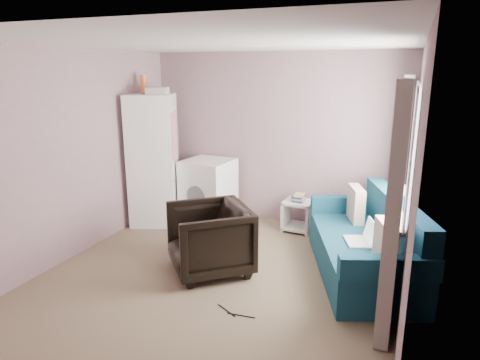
% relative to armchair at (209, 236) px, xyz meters
% --- Properties ---
extents(room, '(3.84, 4.24, 2.54)m').
position_rel_armchair_xyz_m(room, '(0.17, -0.17, 0.82)').
color(room, '#7E6A52').
rests_on(room, ground).
extents(armchair, '(1.15, 1.15, 0.87)m').
position_rel_armchair_xyz_m(armchair, '(0.00, 0.00, 0.00)').
color(armchair, black).
rests_on(armchair, ground).
extents(fridge, '(0.86, 0.85, 2.17)m').
position_rel_armchair_xyz_m(fridge, '(-1.48, 1.18, 0.54)').
color(fridge, white).
rests_on(fridge, ground).
extents(washing_machine, '(0.73, 0.73, 0.95)m').
position_rel_armchair_xyz_m(washing_machine, '(-0.75, 1.51, 0.06)').
color(washing_machine, white).
rests_on(washing_machine, ground).
extents(side_table, '(0.42, 0.42, 0.54)m').
position_rel_armchair_xyz_m(side_table, '(0.62, 1.63, -0.18)').
color(side_table, silver).
rests_on(side_table, ground).
extents(sofa, '(1.54, 2.19, 0.89)m').
position_rel_armchair_xyz_m(sofa, '(1.68, 0.58, -0.11)').
color(sofa, '#17516A').
rests_on(sofa, ground).
extents(window_dressing, '(0.17, 2.62, 2.18)m').
position_rel_armchair_xyz_m(window_dressing, '(1.94, 0.52, 0.67)').
color(window_dressing, white).
rests_on(window_dressing, ground).
extents(floor_cables, '(0.42, 0.15, 0.01)m').
position_rel_armchair_xyz_m(floor_cables, '(0.60, -0.72, -0.43)').
color(floor_cables, black).
rests_on(floor_cables, ground).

